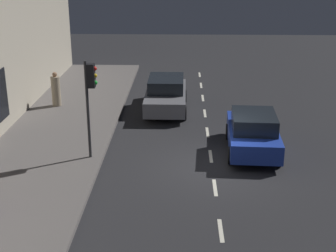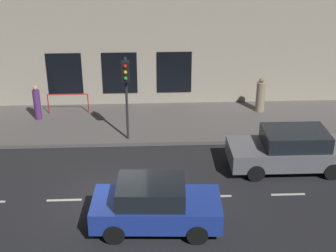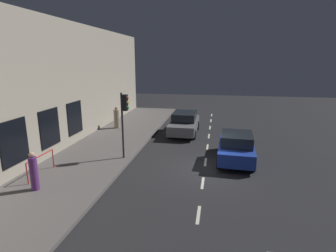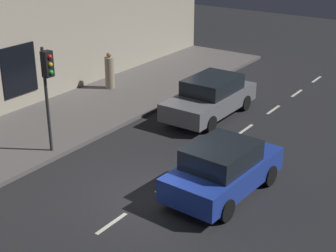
# 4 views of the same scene
# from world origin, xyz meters

# --- Properties ---
(ground_plane) EXTENTS (60.00, 60.00, 0.00)m
(ground_plane) POSITION_xyz_m (0.00, 0.00, 0.00)
(ground_plane) COLOR #232326
(sidewalk) EXTENTS (4.50, 32.00, 0.15)m
(sidewalk) POSITION_xyz_m (6.25, 0.00, 0.07)
(sidewalk) COLOR #5B5654
(sidewalk) RESTS_ON ground
(building_facade) EXTENTS (0.65, 32.00, 7.72)m
(building_facade) POSITION_xyz_m (8.80, 0.00, 3.85)
(building_facade) COLOR #B2A893
(building_facade) RESTS_ON ground
(lane_centre_line) EXTENTS (0.12, 27.20, 0.01)m
(lane_centre_line) POSITION_xyz_m (0.00, -1.00, 0.00)
(lane_centre_line) COLOR beige
(lane_centre_line) RESTS_ON ground
(traffic_light) EXTENTS (0.45, 0.32, 3.59)m
(traffic_light) POSITION_xyz_m (4.33, -0.48, 2.79)
(traffic_light) COLOR #2D2D30
(traffic_light) RESTS_ON sidewalk
(parked_car_1) EXTENTS (2.02, 4.58, 1.58)m
(parked_car_1) POSITION_xyz_m (1.88, -6.72, 0.79)
(parked_car_1) COLOR slate
(parked_car_1) RESTS_ON ground
(parked_car_2) EXTENTS (2.09, 4.08, 1.58)m
(parked_car_2) POSITION_xyz_m (-1.61, -1.50, 0.79)
(parked_car_2) COLOR #1E389E
(parked_car_2) RESTS_ON ground
(pedestrian_0) EXTENTS (0.36, 0.36, 1.63)m
(pedestrian_0) POSITION_xyz_m (6.79, 3.77, 0.91)
(pedestrian_0) COLOR #5B2D70
(pedestrian_0) RESTS_ON sidewalk
(pedestrian_1) EXTENTS (0.60, 0.60, 1.69)m
(pedestrian_1) POSITION_xyz_m (7.25, -6.76, 0.91)
(pedestrian_1) COLOR gray
(pedestrian_1) RESTS_ON sidewalk
(red_railing) EXTENTS (0.05, 1.94, 0.97)m
(red_railing) POSITION_xyz_m (7.42, 2.45, 0.86)
(red_railing) COLOR red
(red_railing) RESTS_ON sidewalk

